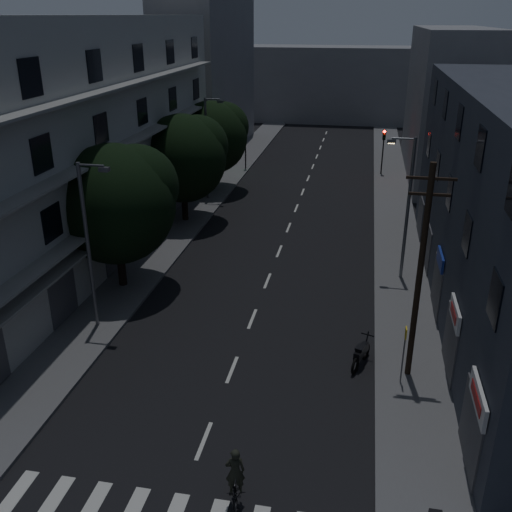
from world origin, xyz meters
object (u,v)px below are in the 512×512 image
(utility_pole, at_px, (420,271))
(cyclist, at_px, (235,485))
(bus_stop_sign, at_px, (404,345))
(motorcycle, at_px, (361,355))

(utility_pole, bearing_deg, cyclist, -125.33)
(bus_stop_sign, bearing_deg, motorcycle, 145.04)
(motorcycle, bearing_deg, cyclist, -94.26)
(utility_pole, height_order, motorcycle, utility_pole)
(bus_stop_sign, xyz_separation_m, motorcycle, (-1.64, 1.14, -1.36))
(utility_pole, relative_size, motorcycle, 4.48)
(utility_pole, height_order, cyclist, utility_pole)
(utility_pole, relative_size, cyclist, 4.31)
(bus_stop_sign, xyz_separation_m, cyclist, (-5.29, -7.25, -1.19))
(bus_stop_sign, distance_m, motorcycle, 2.42)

